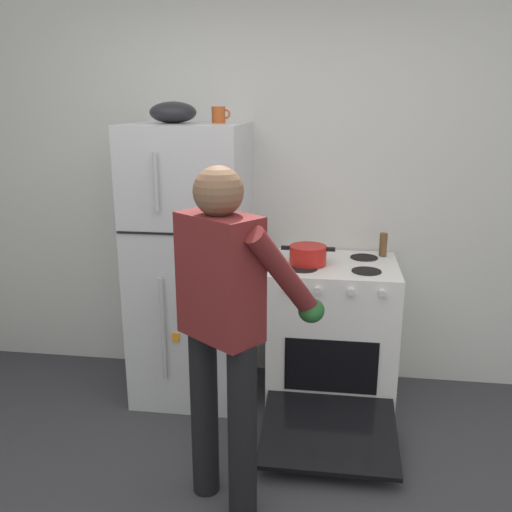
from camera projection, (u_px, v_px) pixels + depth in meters
kitchen_wall_back at (275, 179)px, 3.61m from camera, size 6.00×0.10×2.70m
refrigerator at (191, 264)px, 3.45m from camera, size 0.68×0.72×1.72m
stove_range at (332, 335)px, 3.43m from camera, size 0.76×1.21×0.91m
person_cook at (227, 314)px, 2.39m from camera, size 0.66×0.70×1.60m
red_pot at (308, 255)px, 3.28m from camera, size 0.32×0.22×0.11m
coffee_mug at (219, 115)px, 3.23m from camera, size 0.11×0.08×0.10m
pepper_mill at (383, 244)px, 3.45m from camera, size 0.05×0.05×0.14m
mixing_bowl at (173, 112)px, 3.21m from camera, size 0.27×0.27×0.12m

